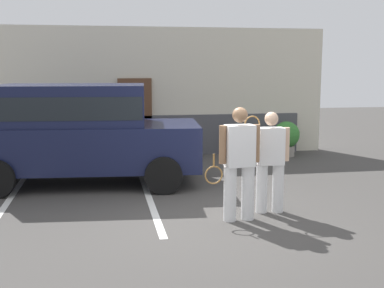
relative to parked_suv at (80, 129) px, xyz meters
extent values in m
plane|color=#423F3D|center=(2.11, -2.93, -1.15)|extent=(40.00, 40.00, 0.00)
cube|color=silver|center=(-1.26, -1.43, -1.14)|extent=(0.12, 4.40, 0.01)
cube|color=silver|center=(1.27, -1.43, -1.14)|extent=(0.12, 4.40, 0.01)
cube|color=beige|center=(2.11, 3.25, 0.58)|extent=(9.00, 0.30, 3.45)
cube|color=#4C4C51|center=(2.11, 3.05, -0.60)|extent=(7.56, 0.10, 1.10)
cube|color=brown|center=(1.31, 3.03, -0.10)|extent=(0.90, 0.06, 2.10)
cube|color=#141938|center=(0.11, -0.01, -0.35)|extent=(4.74, 2.28, 0.90)
cube|color=#141938|center=(-0.14, 0.01, 0.50)|extent=(3.04, 2.00, 0.80)
cube|color=black|center=(-0.14, 0.01, 0.48)|extent=(2.98, 2.01, 0.44)
cylinder|color=black|center=(1.73, 0.81, -0.79)|extent=(0.74, 0.32, 0.72)
cylinder|color=black|center=(1.57, -1.09, -0.79)|extent=(0.74, 0.32, 0.72)
cylinder|color=black|center=(-1.36, 1.07, -0.79)|extent=(0.74, 0.32, 0.72)
cylinder|color=white|center=(2.69, -2.93, -0.71)|extent=(0.20, 0.20, 0.87)
cylinder|color=white|center=(2.40, -2.95, -0.71)|extent=(0.20, 0.20, 0.87)
cube|color=white|center=(2.54, -2.94, 0.05)|extent=(0.46, 0.31, 0.65)
sphere|color=#8C6647|center=(2.54, -2.94, 0.53)|extent=(0.24, 0.24, 0.24)
cylinder|color=#8C6647|center=(2.82, -2.92, 0.08)|extent=(0.11, 0.11, 0.59)
cylinder|color=#8C6647|center=(2.27, -2.96, 0.08)|extent=(0.11, 0.11, 0.59)
torus|color=olive|center=(2.14, -2.92, -0.41)|extent=(0.37, 0.05, 0.37)
cylinder|color=olive|center=(2.14, -2.92, -0.17)|extent=(0.03, 0.03, 0.20)
cylinder|color=white|center=(3.30, -2.62, -0.74)|extent=(0.19, 0.19, 0.82)
cylinder|color=white|center=(3.03, -2.60, -0.74)|extent=(0.19, 0.19, 0.82)
cube|color=white|center=(3.17, -2.61, -0.03)|extent=(0.43, 0.29, 0.61)
sphere|color=beige|center=(3.17, -2.61, 0.42)|extent=(0.23, 0.23, 0.23)
cylinder|color=beige|center=(3.43, -2.63, 0.00)|extent=(0.10, 0.10, 0.56)
cylinder|color=beige|center=(2.91, -2.59, 0.00)|extent=(0.10, 0.10, 0.56)
torus|color=olive|center=(2.86, -2.54, 0.33)|extent=(0.29, 0.09, 0.29)
cylinder|color=olive|center=(2.86, -2.54, 0.09)|extent=(0.03, 0.03, 0.20)
cylinder|color=gray|center=(4.33, 2.41, -1.03)|extent=(0.39, 0.39, 0.24)
sphere|color=#2D6B28|center=(4.33, 2.41, -0.65)|extent=(0.61, 0.61, 0.61)
cylinder|color=gray|center=(5.33, 2.37, -1.00)|extent=(0.46, 0.46, 0.28)
sphere|color=#387F33|center=(5.33, 2.37, -0.56)|extent=(0.72, 0.72, 0.72)
camera|label=1|loc=(0.47, -10.34, 1.27)|focal=46.72mm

